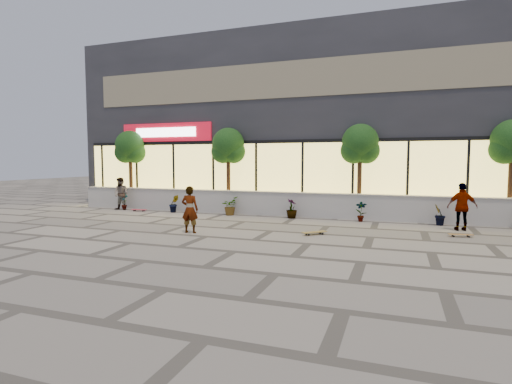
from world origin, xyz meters
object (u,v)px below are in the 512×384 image
(tree_east, at_px, (512,144))
(skater_left, at_px, (121,194))
(tree_midwest, at_px, (228,148))
(tree_mideast, at_px, (360,146))
(skateboard_left, at_px, (139,210))
(skateboard_center, at_px, (314,232))
(skateboard_right_near, at_px, (461,235))
(skater_center, at_px, (190,209))
(skater_right_near, at_px, (462,207))
(tree_west, at_px, (130,149))

(tree_east, distance_m, skater_left, 16.73)
(tree_midwest, xyz_separation_m, skater_left, (-5.03, -1.40, -2.20))
(tree_mideast, distance_m, skateboard_left, 10.48)
(skateboard_center, height_order, skateboard_right_near, skateboard_center)
(tree_east, distance_m, skateboard_left, 15.80)
(tree_mideast, xyz_separation_m, skater_left, (-11.03, -1.40, -2.20))
(skateboard_center, bearing_deg, skater_center, 151.63)
(tree_mideast, relative_size, tree_east, 1.00)
(skater_center, bearing_deg, skater_left, -42.23)
(skater_right_near, bearing_deg, skateboard_center, 20.10)
(skater_left, height_order, skateboard_right_near, skater_left)
(tree_west, bearing_deg, skateboard_right_near, -12.95)
(skateboard_right_near, bearing_deg, skater_left, 160.85)
(tree_east, relative_size, skater_right_near, 2.39)
(skateboard_left, bearing_deg, skater_right_near, -11.29)
(skater_left, distance_m, skateboard_center, 10.59)
(skater_center, distance_m, skateboard_right_near, 8.67)
(tree_east, xyz_separation_m, skateboard_left, (-15.45, -1.50, -2.91))
(tree_midwest, distance_m, skater_center, 6.16)
(tree_west, height_order, skateboard_left, tree_west)
(skater_center, height_order, skateboard_right_near, skater_center)
(skater_right_near, bearing_deg, tree_east, -139.07)
(tree_midwest, distance_m, skater_right_near, 10.09)
(tree_east, bearing_deg, skater_right_near, -130.98)
(skater_left, relative_size, skater_right_near, 0.96)
(skater_center, distance_m, skateboard_left, 6.56)
(tree_east, bearing_deg, skateboard_right_near, -121.04)
(skater_center, bearing_deg, tree_east, -158.93)
(tree_midwest, xyz_separation_m, skateboard_left, (-3.95, -1.50, -2.91))
(skateboard_right_near, bearing_deg, skater_right_near, 70.55)
(skater_center, height_order, skater_right_near, skater_right_near)
(tree_midwest, bearing_deg, skater_left, -164.44)
(skateboard_right_near, bearing_deg, skateboard_left, 160.64)
(tree_east, relative_size, skateboard_center, 5.16)
(tree_midwest, height_order, skater_right_near, tree_midwest)
(skater_center, bearing_deg, tree_midwest, -86.60)
(tree_east, distance_m, skateboard_right_near, 4.96)
(tree_mideast, distance_m, skater_center, 7.81)
(tree_west, xyz_separation_m, skateboard_center, (10.54, -4.62, -2.90))
(tree_east, height_order, skater_left, tree_east)
(skater_left, bearing_deg, tree_mideast, 3.54)
(tree_west, distance_m, skater_right_near, 15.43)
(skater_center, xyz_separation_m, skater_right_near, (8.54, 3.48, 0.04))
(skater_center, relative_size, skateboard_left, 2.04)
(tree_east, bearing_deg, tree_west, 180.00)
(skater_right_near, xyz_separation_m, skateboard_left, (-13.57, 0.67, -0.74))
(tree_west, relative_size, skater_left, 2.49)
(tree_mideast, xyz_separation_m, skateboard_center, (-0.96, -4.62, -2.90))
(skateboard_left, bearing_deg, tree_mideast, 0.09)
(tree_midwest, bearing_deg, skater_center, -79.22)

